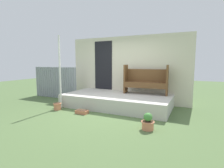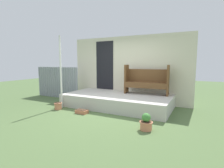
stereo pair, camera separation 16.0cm
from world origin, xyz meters
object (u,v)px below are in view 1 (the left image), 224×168
planter_box_rect (82,112)px  bench (146,80)px  support_post (60,72)px  flower_pot_left (57,106)px  flower_pot_middle (148,122)px

planter_box_rect → bench: bearing=50.5°
support_post → flower_pot_left: support_post is taller
flower_pot_middle → planter_box_rect: flower_pot_middle is taller
flower_pot_middle → flower_pot_left: bearing=172.4°
flower_pot_middle → planter_box_rect: bearing=169.3°
support_post → planter_box_rect: size_ratio=6.63×
flower_pot_left → planter_box_rect: bearing=-0.9°
support_post → flower_pot_middle: 3.47m
bench → planter_box_rect: bench is taller
bench → flower_pot_middle: bench is taller
bench → flower_pot_middle: size_ratio=3.90×
planter_box_rect → flower_pot_middle: bearing=-10.7°
planter_box_rect → support_post: bearing=165.6°
flower_pot_left → bench: bearing=36.0°
bench → flower_pot_left: bearing=-148.2°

